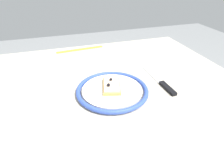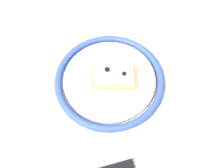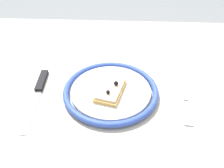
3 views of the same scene
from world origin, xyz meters
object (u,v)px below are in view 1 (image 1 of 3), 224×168
at_px(fork, 55,100).
at_px(measuring_tape, 80,49).
at_px(dining_table, 101,105).
at_px(knife, 163,84).
at_px(plate, 112,90).
at_px(pizza_slice_near, 111,86).

xyz_separation_m(fork, measuring_tape, (0.15, 0.44, -0.00)).
bearing_deg(dining_table, knife, -7.55).
bearing_deg(knife, fork, 177.37).
bearing_deg(fork, plate, -2.76).
xyz_separation_m(plate, knife, (0.20, -0.01, -0.01)).
relative_size(knife, fork, 1.19).
relative_size(plate, fork, 1.29).
bearing_deg(pizza_slice_near, fork, -179.76).
bearing_deg(measuring_tape, fork, -114.22).
xyz_separation_m(knife, fork, (-0.40, 0.02, -0.00)).
height_order(fork, measuring_tape, fork).
distance_m(fork, measuring_tape, 0.47).
distance_m(dining_table, knife, 0.25).
height_order(plate, measuring_tape, plate).
distance_m(plate, fork, 0.20).
relative_size(plate, measuring_tape, 1.01).
bearing_deg(plate, pizza_slice_near, 88.29).
height_order(knife, measuring_tape, knife).
height_order(pizza_slice_near, fork, pizza_slice_near).
xyz_separation_m(dining_table, pizza_slice_near, (0.04, -0.01, 0.09)).
bearing_deg(fork, pizza_slice_near, 0.24).
height_order(pizza_slice_near, knife, pizza_slice_near).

